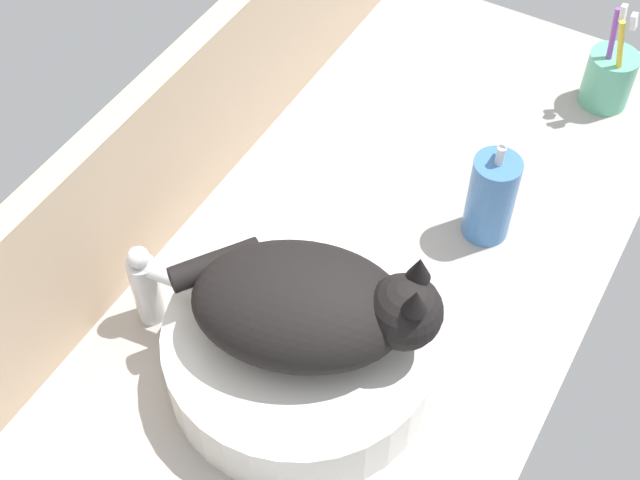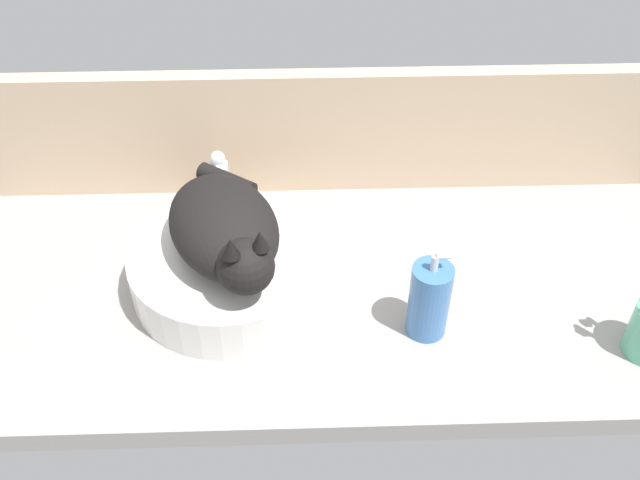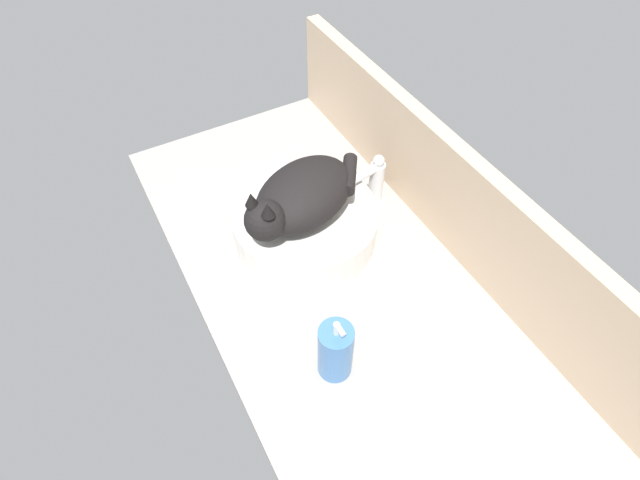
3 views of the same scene
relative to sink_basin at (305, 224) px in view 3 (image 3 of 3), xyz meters
The scene contains 6 objects.
ground_plane 17.69cm from the sink_basin, ahead, with size 130.95×59.43×4.00cm, color #9E9993.
backsplash_panel 34.01cm from the sink_basin, 59.77° to the left, with size 130.95×3.60×25.35cm, color #CCAD8C.
sink_basin is the anchor object (origin of this frame).
cat 9.99cm from the sink_basin, 65.94° to the right, with size 24.77×31.25×14.00cm.
faucet 20.39cm from the sink_basin, 97.32° to the left, with size 4.17×11.86×13.60cm.
soap_dispenser 34.36cm from the sink_basin, 18.46° to the right, with size 6.56×6.56×16.80cm.
Camera 3 is at (52.12, -34.57, 89.93)cm, focal length 28.00 mm.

